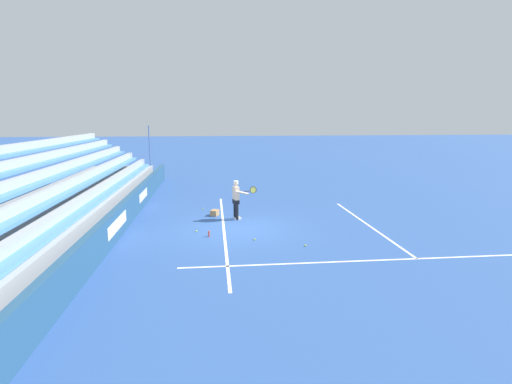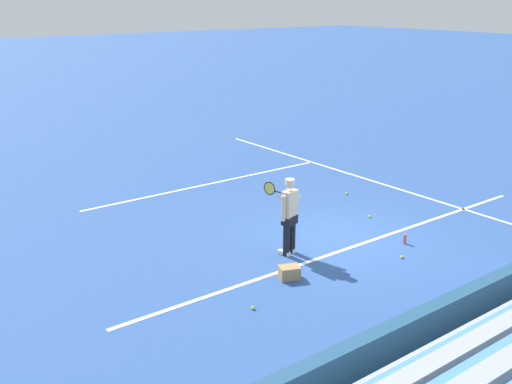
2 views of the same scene
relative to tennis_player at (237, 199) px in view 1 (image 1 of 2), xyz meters
The scene contains 13 objects.
ground_plane 1.73m from the tennis_player, ahead, with size 160.00×160.00×0.00m, color #2D5193.
court_baseline_white 1.83m from the tennis_player, 22.48° to the right, with size 12.00×0.10×0.01m, color white.
court_sideline_white 6.86m from the tennis_player, 34.85° to the left, with size 0.10×12.00×0.01m, color white.
court_service_line_white 5.66m from the tennis_player, 74.69° to the left, with size 8.22×0.10×0.01m, color white.
back_wall_sponsor_board 4.84m from the tennis_player, 72.24° to the right, with size 26.99×0.25×1.10m.
bleacher_stand 7.37m from the tennis_player, 78.45° to the right, with size 25.64×4.00×3.85m.
tennis_player is the anchor object (origin of this frame).
ball_box_cardboard 1.45m from the tennis_player, 129.00° to the right, with size 0.40×0.30×0.26m, color #A87F51.
tennis_ball_midcourt 3.25m from the tennis_player, ahead, with size 0.07×0.07×0.07m, color #CCE533.
tennis_ball_on_baseline 2.75m from the tennis_player, 144.05° to the right, with size 0.07×0.07×0.07m, color #CCE533.
tennis_ball_by_box 4.62m from the tennis_player, 28.29° to the left, with size 0.07×0.07×0.07m, color #CCE533.
tennis_ball_far_left 2.61m from the tennis_player, 43.37° to the right, with size 0.07×0.07×0.07m, color #CCE533.
water_bottle 2.86m from the tennis_player, 25.67° to the right, with size 0.07×0.07×0.22m, color #EA4C33.
Camera 1 is at (15.53, -0.86, 4.42)m, focal length 28.00 mm.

